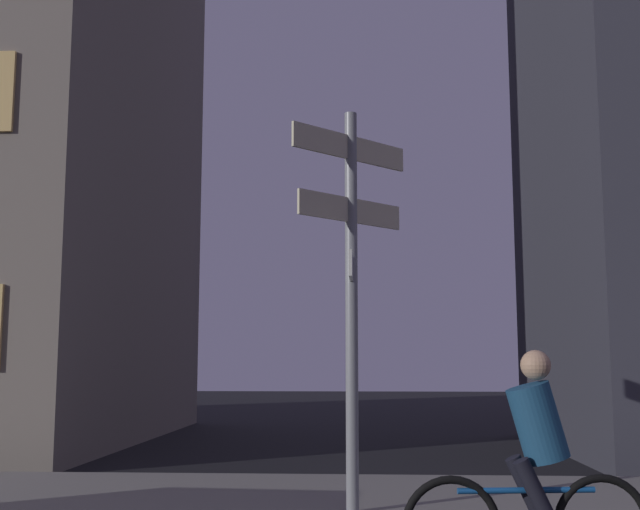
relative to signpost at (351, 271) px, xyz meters
The scene contains 3 objects.
sidewalk_kerb 2.91m from the signpost, 33.92° to the left, with size 40.00×3.08×0.14m, color gray.
signpost is the anchor object (origin of this frame).
cyclist 2.71m from the signpost, 51.89° to the right, with size 1.81×0.37×1.61m.
Camera 1 is at (-1.32, -2.03, 1.52)m, focal length 44.83 mm.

